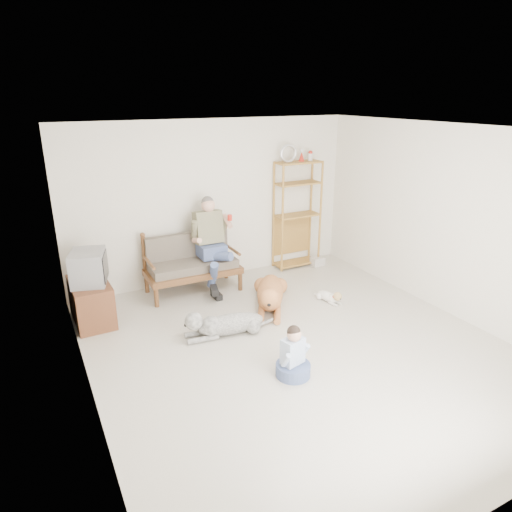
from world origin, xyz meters
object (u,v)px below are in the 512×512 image
tv_stand (91,302)px  golden_retriever (270,294)px  loveseat (191,262)px  etagere (297,214)px

tv_stand → golden_retriever: bearing=-17.8°
loveseat → etagere: (2.13, 0.19, 0.51)m
loveseat → etagere: bearing=5.8°
loveseat → golden_retriever: (0.84, -1.13, -0.28)m
loveseat → tv_stand: 1.70m
loveseat → tv_stand: loveseat is taller
etagere → golden_retriever: etagere is taller
etagere → tv_stand: bearing=-171.2°
etagere → tv_stand: size_ratio=2.48×
etagere → golden_retriever: size_ratio=1.54×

